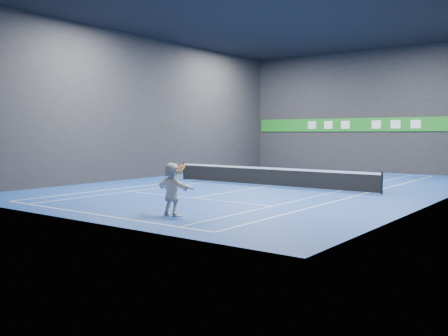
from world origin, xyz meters
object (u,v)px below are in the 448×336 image
Objects in this scene: tennis_racket at (179,168)px; tennis_ball at (164,124)px; tennis_net at (269,176)px; player at (172,189)px.

tennis_ball is at bearing 179.22° from tennis_racket.
tennis_ball reaches higher than tennis_net.
player is at bearing -170.66° from tennis_racket.
tennis_net is at bearing 105.14° from tennis_racket.
tennis_racket is (0.70, -0.01, -1.51)m from tennis_ball.
tennis_net is at bearing -71.31° from player.
player is 3.59× the size of tennis_racket.
tennis_racket is (2.82, -10.42, 1.15)m from tennis_net.
player is at bearing -76.41° from tennis_net.
tennis_racket reaches higher than tennis_net.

